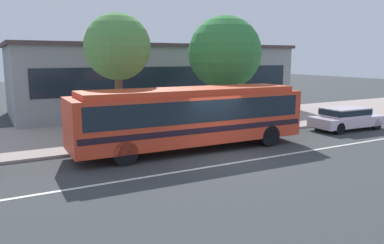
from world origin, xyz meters
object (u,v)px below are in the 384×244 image
at_px(bus_stop_sign, 240,101).
at_px(pedestrian_waiting_near_sign, 187,116).
at_px(transit_bus, 191,114).
at_px(street_tree_near_stop, 118,48).
at_px(sedan_far_ahead, 346,117).
at_px(street_tree_mid_block, 225,53).

bearing_deg(bus_stop_sign, pedestrian_waiting_near_sign, 172.03).
xyz_separation_m(transit_bus, street_tree_near_stop, (-2.15, 3.52, 2.99)).
bearing_deg(bus_stop_sign, sedan_far_ahead, -19.82).
distance_m(transit_bus, street_tree_near_stop, 5.09).
bearing_deg(pedestrian_waiting_near_sign, bus_stop_sign, -7.97).
height_order(transit_bus, street_tree_near_stop, street_tree_near_stop).
bearing_deg(pedestrian_waiting_near_sign, street_tree_mid_block, 25.03).
height_order(sedan_far_ahead, pedestrian_waiting_near_sign, pedestrian_waiting_near_sign).
bearing_deg(bus_stop_sign, street_tree_mid_block, 82.23).
bearing_deg(street_tree_near_stop, transit_bus, -58.60).
relative_size(pedestrian_waiting_near_sign, street_tree_mid_block, 0.26).
bearing_deg(street_tree_mid_block, street_tree_near_stop, -175.75).
distance_m(transit_bus, sedan_far_ahead, 10.24).
bearing_deg(pedestrian_waiting_near_sign, street_tree_near_stop, 162.20).
height_order(transit_bus, bus_stop_sign, transit_bus).
bearing_deg(transit_bus, pedestrian_waiting_near_sign, 64.95).
bearing_deg(pedestrian_waiting_near_sign, transit_bus, -115.05).
height_order(street_tree_near_stop, street_tree_mid_block, street_tree_mid_block).
distance_m(bus_stop_sign, street_tree_near_stop, 7.11).
height_order(bus_stop_sign, street_tree_near_stop, street_tree_near_stop).
distance_m(transit_bus, street_tree_mid_block, 6.62).
relative_size(bus_stop_sign, street_tree_near_stop, 0.42).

